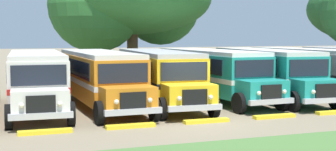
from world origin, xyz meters
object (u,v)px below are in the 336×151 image
Objects in this scene: parked_bus_slot_6 at (267,71)px; broad_shade_tree at (128,1)px; parked_bus_slot_2 at (36,78)px; parked_bus_slot_5 at (212,72)px; parked_bus_slot_3 at (100,76)px; parked_bus_slot_4 at (159,74)px; parked_bus_slot_7 at (309,69)px.

parked_bus_slot_6 is 0.81× the size of broad_shade_tree.
parked_bus_slot_6 is at bearing 91.90° from parked_bus_slot_2.
parked_bus_slot_5 is 1.00× the size of parked_bus_slot_6.
parked_bus_slot_6 is at bearing 77.65° from parked_bus_slot_5.
parked_bus_slot_3 and parked_bus_slot_5 have the same top height.
parked_bus_slot_2 is at bearing -123.08° from broad_shade_tree.
broad_shade_tree reaches higher than parked_bus_slot_4.
parked_bus_slot_3 is 1.00× the size of parked_bus_slot_7.
broad_shade_tree is (-1.86, 11.70, 4.71)m from parked_bus_slot_5.
parked_bus_slot_5 is 12.75m from broad_shade_tree.
parked_bus_slot_3 is 9.84m from parked_bus_slot_6.
parked_bus_slot_5 is at bearing 94.76° from parked_bus_slot_2.
parked_bus_slot_6 is 1.00× the size of parked_bus_slot_7.
parked_bus_slot_3 and parked_bus_slot_7 have the same top height.
broad_shade_tree reaches higher than parked_bus_slot_5.
parked_bus_slot_3 is at bearing -86.60° from parked_bus_slot_6.
parked_bus_slot_6 is 14.07m from broad_shade_tree.
parked_bus_slot_4 is 1.00× the size of parked_bus_slot_7.
parked_bus_slot_6 is (9.84, 0.04, 0.00)m from parked_bus_slot_3.
parked_bus_slot_3 is (3.15, -0.18, 0.00)m from parked_bus_slot_2.
parked_bus_slot_2 is 16.35m from parked_bus_slot_7.
parked_bus_slot_2 is 1.00× the size of parked_bus_slot_4.
parked_bus_slot_2 is at bearing -95.01° from parked_bus_slot_3.
parked_bus_slot_2 is at bearing -88.12° from parked_bus_slot_4.
parked_bus_slot_6 is 3.40m from parked_bus_slot_7.
parked_bus_slot_5 is at bearing -95.92° from parked_bus_slot_6.
broad_shade_tree reaches higher than parked_bus_slot_6.
parked_bus_slot_6 is (3.26, -0.52, 0.00)m from parked_bus_slot_5.
parked_bus_slot_7 is at bearing 94.05° from parked_bus_slot_2.
parked_bus_slot_4 is 6.66m from parked_bus_slot_6.
parked_bus_slot_4 and parked_bus_slot_7 have the same top height.
parked_bus_slot_5 is 1.00× the size of parked_bus_slot_7.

